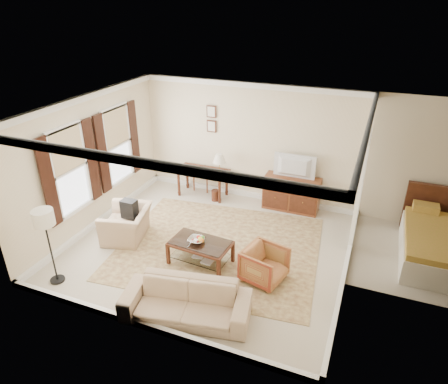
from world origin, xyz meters
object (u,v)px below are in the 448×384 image
Objects in this scene: club_armchair at (126,219)px; sofa at (186,297)px; writing_desk at (202,174)px; striped_armchair at (265,263)px; coffee_table at (200,247)px; sideboard at (292,193)px; tv at (294,160)px.

club_armchair is 2.76m from sofa.
striped_armchair is (2.46, -2.70, -0.23)m from writing_desk.
writing_desk is 3.66m from striped_armchair.
striped_armchair is at bearing -1.27° from coffee_table.
club_armchair is 0.51× the size of sofa.
sideboard reaches higher than writing_desk.
tv is at bearing 2.98° from writing_desk.
tv reaches higher than sideboard.
tv is at bearing 17.74° from striped_armchair.
club_armchair is at bearing 99.04° from striped_armchair.
writing_desk is 2.52m from club_armchair.
club_armchair reaches higher than sofa.
writing_desk is 2.38m from tv.
writing_desk is 1.79× the size of striped_armchair.
club_armchair reaches higher than writing_desk.
club_armchair is (-2.94, -2.56, 0.05)m from sideboard.
coffee_table is at bearing 68.44° from tv.
club_armchair is at bearing 132.78° from sofa.
club_armchair is (-1.83, 0.25, 0.08)m from coffee_table.
sofa is at bearing 80.31° from tv.
coffee_table is (-1.10, -2.79, -0.90)m from tv.
sideboard is at bearing 17.72° from striped_armchair.
striped_armchair is at bearing -86.39° from sideboard.
sideboard is 2.85m from striped_armchair.
coffee_table is 1.85m from club_armchair.
writing_desk reaches higher than coffee_table.
sideboard is 0.65× the size of sofa.
sideboard is 3.90m from club_armchair.
sideboard is at bearing 3.49° from writing_desk.
club_armchair is (-0.66, -2.43, -0.14)m from writing_desk.
sofa is (0.39, -1.39, 0.02)m from coffee_table.
club_armchair is (-2.94, -2.54, -0.83)m from tv.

